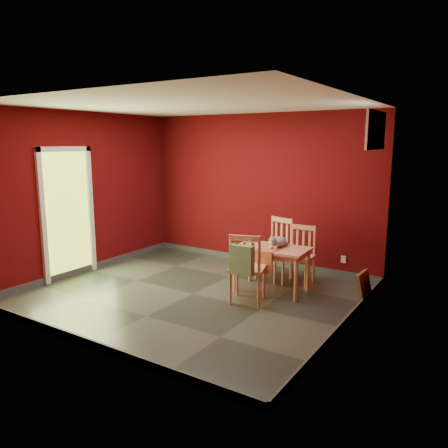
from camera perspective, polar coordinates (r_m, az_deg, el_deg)
The scene contains 13 objects.
ground at distance 6.53m, azimuth -4.03°, elevation -9.06°, with size 4.50×4.50×0.00m, color #2D342D.
room_shell at distance 6.51m, azimuth -4.04°, elevation -8.65°, with size 4.50×4.50×4.50m.
doorway at distance 7.52m, azimuth -19.81°, elevation 1.81°, with size 0.06×1.01×2.13m.
window at distance 6.10m, azimuth 19.17°, elevation 11.50°, with size 0.05×0.90×0.50m.
outlet_plate at distance 7.46m, azimuth 15.33°, elevation -4.48°, with size 0.08×0.01×0.12m, color silver.
dining_table at distance 6.51m, azimuth 6.25°, elevation -3.74°, with size 1.10×0.68×0.67m.
table_runner at distance 6.41m, azimuth 5.82°, elevation -3.66°, with size 0.34×0.66×0.33m.
chair_far_left at distance 7.14m, azimuth 6.75°, elevation -3.12°, with size 0.56×0.56×0.99m.
chair_far_right at distance 6.94m, azimuth 9.88°, elevation -3.94°, with size 0.44×0.44×0.92m.
chair_near at distance 6.04m, azimuth 3.02°, elevation -5.65°, with size 0.58×0.58×0.99m.
tote_bag at distance 5.79m, azimuth 2.32°, elevation -4.68°, with size 0.34×0.20×0.47m.
cat at distance 6.50m, azimuth 7.11°, elevation -2.07°, with size 0.22×0.43×0.21m, color slate, non-canonical shape.
picture_frame at distance 6.48m, azimuth 17.82°, elevation -7.79°, with size 0.15×0.42×0.41m.
Camera 1 is at (3.68, -4.92, 2.20)m, focal length 35.00 mm.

